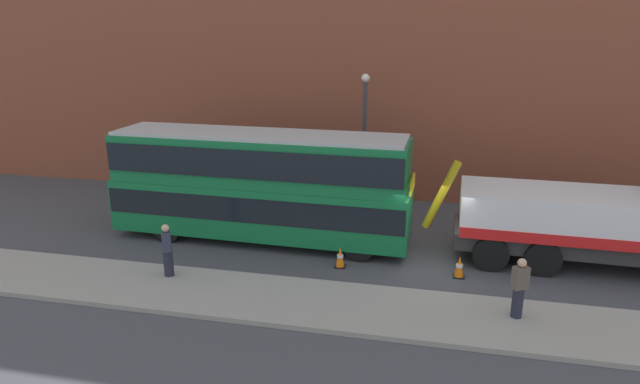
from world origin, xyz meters
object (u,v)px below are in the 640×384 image
Objects in this scene: street_lamp at (364,131)px; pedestrian_bystander at (519,289)px; double_decker_bus at (260,182)px; pedestrian_onlooker at (167,251)px; traffic_cone_near_bus at (340,258)px; traffic_cone_midway at (459,267)px; recovery_tow_truck at (614,218)px.

pedestrian_bystander is at bearing -57.91° from street_lamp.
pedestrian_bystander is at bearing -24.67° from double_decker_bus.
pedestrian_bystander is at bearing -27.81° from pedestrian_onlooker.
traffic_cone_near_bus and traffic_cone_midway have the same top height.
double_decker_bus is (-11.99, 0.01, 0.47)m from recovery_tow_truck.
double_decker_bus is 9.69m from pedestrian_bystander.
traffic_cone_midway is at bearing 0.94° from pedestrian_bystander.
pedestrian_bystander is (8.62, -4.25, -1.25)m from double_decker_bus.
double_decker_bus is at bearing -178.49° from recovery_tow_truck.
double_decker_bus is 6.49× the size of pedestrian_bystander.
double_decker_bus is at bearing 166.18° from traffic_cone_midway.
recovery_tow_truck is 5.31m from traffic_cone_midway.
pedestrian_bystander is 0.29× the size of street_lamp.
pedestrian_bystander is at bearing -59.94° from traffic_cone_midway.
traffic_cone_near_bus is 1.00× the size of traffic_cone_midway.
recovery_tow_truck is at bearing -26.50° from street_lamp.
pedestrian_onlooker is 1.00× the size of pedestrian_bystander.
double_decker_bus is 6.49× the size of pedestrian_onlooker.
traffic_cone_midway is at bearing 0.95° from traffic_cone_near_bus.
pedestrian_onlooker is at bearing -113.05° from double_decker_bus.
recovery_tow_truck is 5.47m from pedestrian_bystander.
double_decker_bus is at bearing 39.51° from pedestrian_onlooker.
pedestrian_onlooker is at bearing -121.25° from street_lamp.
traffic_cone_near_bus is at bearing -88.98° from street_lamp.
recovery_tow_truck is 5.95× the size of pedestrian_bystander.
recovery_tow_truck is 1.75× the size of street_lamp.
pedestrian_bystander reaches higher than traffic_cone_near_bus.
traffic_cone_near_bus is at bearing -27.20° from double_decker_bus.
pedestrian_onlooker is (-1.79, -3.90, -1.25)m from double_decker_bus.
double_decker_bus is 15.42× the size of traffic_cone_near_bus.
street_lamp reaches higher than recovery_tow_truck.
pedestrian_onlooker is 5.56m from traffic_cone_near_bus.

